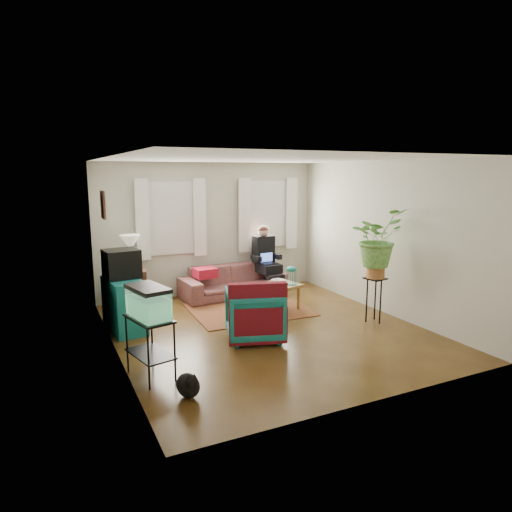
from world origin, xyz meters
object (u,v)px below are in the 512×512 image
sofa (233,276)px  plant_stand (374,300)px  aquarium_stand (150,348)px  side_table (132,289)px  armchair (254,312)px  dresser (124,305)px  coffee_table (269,299)px

sofa → plant_stand: bearing=-63.2°
sofa → aquarium_stand: sofa is taller
side_table → armchair: size_ratio=0.86×
aquarium_stand → armchair: 1.78m
sofa → dresser: size_ratio=2.27×
dresser → armchair: dresser is taller
armchair → sofa: bearing=-88.3°
side_table → dresser: dresser is taller
side_table → aquarium_stand: aquarium_stand is taller
sofa → plant_stand: sofa is taller
sofa → aquarium_stand: bearing=-131.8°
side_table → plant_stand: bearing=-36.4°
plant_stand → armchair: bearing=175.8°
aquarium_stand → armchair: bearing=7.3°
side_table → aquarium_stand: 2.99m
dresser → plant_stand: (3.73, -1.34, -0.04)m
coffee_table → armchair: bearing=-141.6°
armchair → coffee_table: armchair is taller
aquarium_stand → coffee_table: bearing=21.1°
dresser → plant_stand: 3.97m
side_table → plant_stand: (3.39, -2.50, 0.02)m
sofa → dresser: dresser is taller
sofa → aquarium_stand: 3.72m
side_table → dresser: (-0.34, -1.16, 0.06)m
aquarium_stand → dresser: bearing=76.4°
sofa → armchair: 2.39m
dresser → plant_stand: size_ratio=1.23×
armchair → coffee_table: bearing=-109.6°
dresser → aquarium_stand: bearing=-97.1°
coffee_table → aquarium_stand: bearing=-160.5°
side_table → coffee_table: (2.10, -1.29, -0.12)m
armchair → plant_stand: bearing=-167.1°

